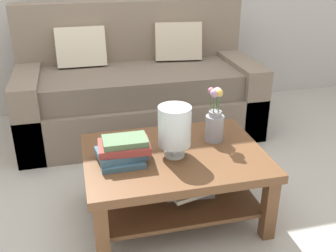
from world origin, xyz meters
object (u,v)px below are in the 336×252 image
at_px(coffee_table, 175,171).
at_px(glass_hurricane_vase, 175,127).
at_px(book_stack_main, 123,150).
at_px(flower_pitcher, 215,120).
at_px(couch, 138,89).

distance_m(coffee_table, glass_hurricane_vase, 0.29).
bearing_deg(book_stack_main, flower_pitcher, 12.47).
relative_size(couch, coffee_table, 1.92).
height_order(coffee_table, glass_hurricane_vase, glass_hurricane_vase).
bearing_deg(couch, book_stack_main, -103.09).
relative_size(coffee_table, glass_hurricane_vase, 3.47).
xyz_separation_m(coffee_table, book_stack_main, (-0.30, -0.02, 0.18)).
bearing_deg(glass_hurricane_vase, couch, 89.29).
bearing_deg(flower_pitcher, coffee_table, -159.31).
bearing_deg(coffee_table, couch, 89.81).
relative_size(coffee_table, book_stack_main, 3.41).
distance_m(glass_hurricane_vase, flower_pitcher, 0.31).
relative_size(couch, book_stack_main, 6.56).
xyz_separation_m(couch, coffee_table, (-0.00, -1.27, -0.06)).
height_order(glass_hurricane_vase, flower_pitcher, flower_pitcher).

